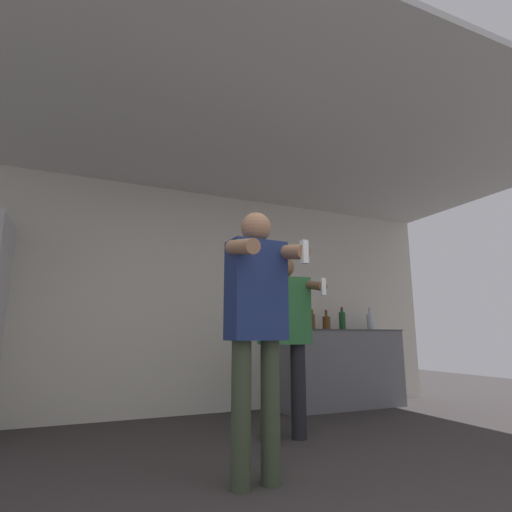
{
  "coord_description": "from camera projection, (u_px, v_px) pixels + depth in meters",
  "views": [
    {
      "loc": [
        -1.02,
        -1.57,
        0.85
      ],
      "look_at": [
        -0.02,
        0.71,
        1.35
      ],
      "focal_mm": 28.0,
      "sensor_mm": 36.0,
      "label": 1
    }
  ],
  "objects": [
    {
      "name": "bottle_amber_bourbon",
      "position": [
        342.0,
        320.0,
        5.02
      ],
      "size": [
        0.08,
        0.08,
        0.28
      ],
      "color": "#194723",
      "rests_on": "counter"
    },
    {
      "name": "person_woman_foreground",
      "position": [
        257.0,
        315.0,
        2.46
      ],
      "size": [
        0.44,
        0.43,
        1.63
      ],
      "color": "#38422D",
      "rests_on": "ground_plane"
    },
    {
      "name": "wall_back",
      "position": [
        179.0,
        298.0,
        4.55
      ],
      "size": [
        7.0,
        0.06,
        2.55
      ],
      "color": "beige",
      "rests_on": "ground_plane"
    },
    {
      "name": "ceiling_slab",
      "position": [
        223.0,
        133.0,
        3.47
      ],
      "size": [
        7.0,
        3.45,
        0.05
      ],
      "color": "silver",
      "rests_on": "wall_back"
    },
    {
      "name": "counter",
      "position": [
        338.0,
        368.0,
        4.88
      ],
      "size": [
        1.64,
        0.57,
        0.92
      ],
      "color": "slate",
      "rests_on": "ground_plane"
    },
    {
      "name": "bottle_short_whiskey",
      "position": [
        312.0,
        321.0,
        4.84
      ],
      "size": [
        0.07,
        0.07,
        0.25
      ],
      "color": "#563314",
      "rests_on": "counter"
    },
    {
      "name": "bottle_red_label",
      "position": [
        370.0,
        321.0,
        5.19
      ],
      "size": [
        0.09,
        0.09,
        0.29
      ],
      "color": "silver",
      "rests_on": "counter"
    },
    {
      "name": "bottle_tall_gin",
      "position": [
        326.0,
        322.0,
        4.92
      ],
      "size": [
        0.1,
        0.1,
        0.24
      ],
      "color": "#563314",
      "rests_on": "counter"
    },
    {
      "name": "person_man_side",
      "position": [
        285.0,
        329.0,
        3.48
      ],
      "size": [
        0.54,
        0.56,
        1.55
      ],
      "color": "black",
      "rests_on": "ground_plane"
    }
  ]
}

